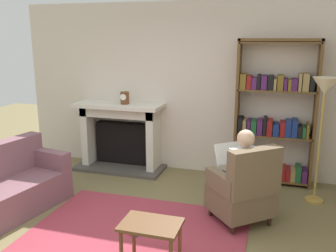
{
  "coord_description": "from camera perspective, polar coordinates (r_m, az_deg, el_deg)",
  "views": [
    {
      "loc": [
        1.4,
        -3.14,
        2.15
      ],
      "look_at": [
        0.1,
        1.2,
        1.05
      ],
      "focal_mm": 39.12,
      "sensor_mm": 36.0,
      "label": 1
    }
  ],
  "objects": [
    {
      "name": "floor_lamp",
      "position": [
        5.02,
        23.14,
        4.08
      ],
      "size": [
        0.32,
        0.32,
        1.67
      ],
      "color": "#B7933F",
      "rests_on": "ground"
    },
    {
      "name": "ground",
      "position": [
        4.05,
        -6.58,
        -18.47
      ],
      "size": [
        14.0,
        14.0,
        0.0
      ],
      "primitive_type": "plane",
      "color": "olive"
    },
    {
      "name": "side_table",
      "position": [
        3.55,
        -2.67,
        -15.97
      ],
      "size": [
        0.56,
        0.39,
        0.47
      ],
      "color": "brown",
      "rests_on": "ground"
    },
    {
      "name": "bookshelf",
      "position": [
        5.59,
        16.17,
        1.17
      ],
      "size": [
        1.14,
        0.32,
        2.14
      ],
      "color": "brown",
      "rests_on": "ground"
    },
    {
      "name": "seated_reader",
      "position": [
        4.42,
        10.99,
        -6.83
      ],
      "size": [
        0.57,
        0.59,
        1.14
      ],
      "rotation": [
        0.0,
        0.0,
        3.86
      ],
      "color": "silver",
      "rests_on": "ground"
    },
    {
      "name": "armchair_reading",
      "position": [
        4.41,
        11.76,
        -9.7
      ],
      "size": [
        0.89,
        0.89,
        0.97
      ],
      "rotation": [
        0.0,
        0.0,
        3.86
      ],
      "color": "#331E14",
      "rests_on": "ground"
    },
    {
      "name": "scattered_books",
      "position": [
        4.32,
        -4.19,
        -15.75
      ],
      "size": [
        0.47,
        0.35,
        0.04
      ],
      "color": "red",
      "rests_on": "area_rug"
    },
    {
      "name": "mantel_clock",
      "position": [
        5.9,
        -6.75,
        4.36
      ],
      "size": [
        0.14,
        0.14,
        0.2
      ],
      "color": "brown",
      "rests_on": "fireplace"
    },
    {
      "name": "fireplace",
      "position": [
        6.16,
        -7.23,
        -1.16
      ],
      "size": [
        1.47,
        0.64,
        1.11
      ],
      "color": "#4C4742",
      "rests_on": "ground"
    },
    {
      "name": "back_wall",
      "position": [
        5.91,
        2.85,
        5.85
      ],
      "size": [
        5.6,
        0.1,
        2.7
      ],
      "primitive_type": "cube",
      "color": "beige",
      "rests_on": "ground"
    },
    {
      "name": "area_rug",
      "position": [
        4.29,
        -4.95,
        -16.41
      ],
      "size": [
        2.4,
        1.8,
        0.01
      ],
      "primitive_type": "cube",
      "color": "#9C3443",
      "rests_on": "ground"
    }
  ]
}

